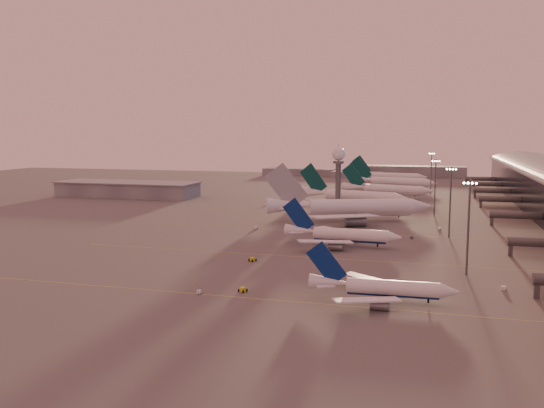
# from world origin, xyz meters

# --- Properties ---
(ground) EXTENTS (700.00, 700.00, 0.00)m
(ground) POSITION_xyz_m (0.00, 0.00, 0.00)
(ground) COLOR #504E4E
(ground) RESTS_ON ground
(taxiway_markings) EXTENTS (180.00, 185.25, 0.02)m
(taxiway_markings) POSITION_xyz_m (30.00, 56.00, 0.01)
(taxiway_markings) COLOR gold
(taxiway_markings) RESTS_ON ground
(hangar) EXTENTS (82.00, 27.00, 8.50)m
(hangar) POSITION_xyz_m (-120.00, 140.00, 4.32)
(hangar) COLOR slate
(hangar) RESTS_ON ground
(radar_tower) EXTENTS (6.40, 6.40, 31.10)m
(radar_tower) POSITION_xyz_m (5.00, 120.00, 20.95)
(radar_tower) COLOR #4F5156
(radar_tower) RESTS_ON ground
(mast_a) EXTENTS (3.60, 0.56, 25.00)m
(mast_a) POSITION_xyz_m (58.00, 0.00, 13.74)
(mast_a) COLOR #4F5156
(mast_a) RESTS_ON ground
(mast_b) EXTENTS (3.60, 0.56, 25.00)m
(mast_b) POSITION_xyz_m (55.00, 55.00, 13.74)
(mast_b) COLOR #4F5156
(mast_b) RESTS_ON ground
(mast_c) EXTENTS (3.60, 0.56, 25.00)m
(mast_c) POSITION_xyz_m (50.00, 110.00, 13.74)
(mast_c) COLOR #4F5156
(mast_c) RESTS_ON ground
(mast_d) EXTENTS (3.60, 0.56, 25.00)m
(mast_d) POSITION_xyz_m (48.00, 200.00, 13.74)
(mast_d) COLOR #4F5156
(mast_d) RESTS_ON ground
(distant_horizon) EXTENTS (165.00, 37.50, 9.00)m
(distant_horizon) POSITION_xyz_m (2.62, 325.14, 3.89)
(distant_horizon) COLOR slate
(distant_horizon) RESTS_ON ground
(narrowbody_near) EXTENTS (33.20, 26.49, 12.97)m
(narrowbody_near) POSITION_xyz_m (38.78, -29.79, 2.63)
(narrowbody_near) COLOR white
(narrowbody_near) RESTS_ON ground
(narrowbody_mid) EXTENTS (39.44, 31.44, 15.40)m
(narrowbody_mid) POSITION_xyz_m (20.76, 29.35, 3.12)
(narrowbody_mid) COLOR white
(narrowbody_mid) RESTS_ON ground
(widebody_white) EXTENTS (66.96, 52.73, 24.61)m
(widebody_white) POSITION_xyz_m (16.20, 81.96, 4.27)
(widebody_white) COLOR white
(widebody_white) RESTS_ON ground
(greentail_a) EXTENTS (56.94, 45.44, 21.06)m
(greentail_a) POSITION_xyz_m (10.87, 131.08, 3.72)
(greentail_a) COLOR white
(greentail_a) RESTS_ON ground
(greentail_b) EXTENTS (52.14, 41.80, 19.03)m
(greentail_b) POSITION_xyz_m (24.36, 174.08, 3.36)
(greentail_b) COLOR white
(greentail_b) RESTS_ON ground
(greentail_c) EXTENTS (56.48, 45.14, 20.78)m
(greentail_c) POSITION_xyz_m (24.28, 221.04, 3.67)
(greentail_c) COLOR white
(greentail_c) RESTS_ON ground
(greentail_d) EXTENTS (54.61, 43.82, 19.90)m
(greentail_d) POSITION_xyz_m (18.79, 268.05, 3.52)
(greentail_d) COLOR white
(greentail_d) RESTS_ON ground
(gsv_truck_a) EXTENTS (4.67, 4.43, 1.92)m
(gsv_truck_a) POSITION_xyz_m (-2.03, -34.80, 0.98)
(gsv_truck_a) COLOR white
(gsv_truck_a) RESTS_ON ground
(gsv_tug_near) EXTENTS (3.40, 4.25, 1.06)m
(gsv_tug_near) POSITION_xyz_m (6.92, -30.86, 0.54)
(gsv_tug_near) COLOR yellow
(gsv_tug_near) RESTS_ON ground
(gsv_catering_a) EXTENTS (4.88, 2.38, 3.98)m
(gsv_catering_a) POSITION_xyz_m (65.84, -12.85, 1.99)
(gsv_catering_a) COLOR white
(gsv_catering_a) RESTS_ON ground
(gsv_tug_mid) EXTENTS (4.51, 4.00, 1.10)m
(gsv_tug_mid) POSITION_xyz_m (-0.48, 0.07, 0.57)
(gsv_tug_mid) COLOR yellow
(gsv_tug_mid) RESTS_ON ground
(gsv_truck_b) EXTENTS (5.14, 2.10, 2.04)m
(gsv_truck_b) POSITION_xyz_m (42.77, 48.39, 1.04)
(gsv_truck_b) COLOR #515355
(gsv_truck_b) RESTS_ON ground
(gsv_truck_c) EXTENTS (6.42, 3.64, 2.45)m
(gsv_truck_c) POSITION_xyz_m (-15.27, 52.68, 1.25)
(gsv_truck_c) COLOR white
(gsv_truck_c) RESTS_ON ground
(gsv_catering_b) EXTENTS (4.88, 3.27, 3.68)m
(gsv_catering_b) POSITION_xyz_m (52.04, 69.51, 1.84)
(gsv_catering_b) COLOR white
(gsv_catering_b) RESTS_ON ground
(gsv_tug_far) EXTENTS (2.25, 3.34, 0.89)m
(gsv_tug_far) POSITION_xyz_m (19.15, 98.40, 0.46)
(gsv_tug_far) COLOR white
(gsv_tug_far) RESTS_ON ground
(gsv_truck_d) EXTENTS (2.59, 6.24, 2.47)m
(gsv_truck_d) POSITION_xyz_m (-31.83, 121.69, 1.26)
(gsv_truck_d) COLOR white
(gsv_truck_d) RESTS_ON ground
(gsv_tug_hangar) EXTENTS (3.71, 2.50, 1.00)m
(gsv_tug_hangar) POSITION_xyz_m (37.88, 147.11, 0.51)
(gsv_tug_hangar) COLOR #515355
(gsv_tug_hangar) RESTS_ON ground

